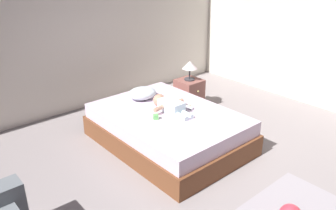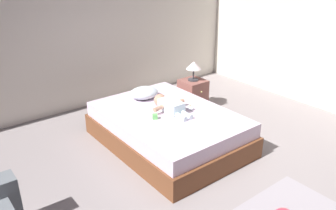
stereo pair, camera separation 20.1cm
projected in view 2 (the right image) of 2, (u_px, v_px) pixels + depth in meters
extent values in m
plane|color=gray|center=(213.00, 195.00, 3.53)|extent=(8.00, 8.00, 0.00)
cube|color=silver|center=(77.00, 22.00, 5.15)|extent=(8.00, 0.12, 2.73)
cube|color=brown|center=(168.00, 135.00, 4.46)|extent=(1.40, 1.95, 0.27)
cube|color=silver|center=(168.00, 119.00, 4.37)|extent=(1.34, 1.88, 0.19)
ellipsoid|color=silver|center=(144.00, 93.00, 4.74)|extent=(0.41, 0.34, 0.15)
cube|color=white|center=(171.00, 106.00, 4.32)|extent=(0.19, 0.33, 0.15)
sphere|color=tan|center=(160.00, 100.00, 4.48)|extent=(0.17, 0.17, 0.17)
cylinder|color=tan|center=(159.00, 108.00, 4.26)|extent=(0.16, 0.08, 0.06)
cylinder|color=tan|center=(179.00, 102.00, 4.44)|extent=(0.15, 0.06, 0.06)
cylinder|color=white|center=(181.00, 117.00, 4.13)|extent=(0.06, 0.17, 0.06)
cylinder|color=white|center=(187.00, 115.00, 4.18)|extent=(0.06, 0.17, 0.06)
cube|color=#BB39AE|center=(181.00, 103.00, 4.59)|extent=(0.04, 0.13, 0.01)
cube|color=white|center=(177.00, 101.00, 4.62)|extent=(0.02, 0.03, 0.01)
cube|color=#885149|center=(193.00, 95.00, 5.45)|extent=(0.37, 0.37, 0.49)
sphere|color=tan|center=(202.00, 92.00, 5.27)|extent=(0.03, 0.03, 0.03)
cylinder|color=#333338|center=(193.00, 80.00, 5.35)|extent=(0.17, 0.17, 0.02)
cylinder|color=#333338|center=(193.00, 74.00, 5.31)|extent=(0.02, 0.02, 0.17)
cone|color=silver|center=(194.00, 65.00, 5.26)|extent=(0.23, 0.23, 0.12)
cube|color=#63BD60|center=(155.00, 117.00, 4.14)|extent=(0.08, 0.08, 0.06)
cylinder|color=white|center=(190.00, 108.00, 4.39)|extent=(0.08, 0.10, 0.05)
cone|color=#E9B77A|center=(190.00, 105.00, 4.38)|extent=(0.03, 0.03, 0.02)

